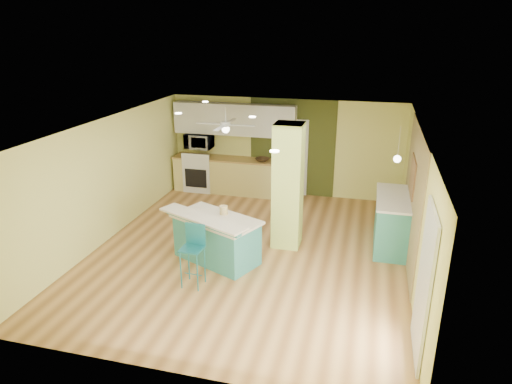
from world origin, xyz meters
TOP-DOWN VIEW (x-y plane):
  - floor at (0.00, 0.00)m, footprint 6.00×7.00m
  - ceiling at (0.00, 0.00)m, footprint 6.00×7.00m
  - wall_back at (0.00, 3.50)m, footprint 6.00×0.01m
  - wall_front at (0.00, -3.50)m, footprint 6.00×0.01m
  - wall_left at (-3.00, 0.00)m, footprint 0.01×7.00m
  - wall_right at (3.00, 0.00)m, footprint 0.01×7.00m
  - wood_panel at (2.99, 0.60)m, footprint 0.02×3.40m
  - olive_accent at (0.20, 3.49)m, footprint 2.20×0.02m
  - interior_door at (0.20, 3.46)m, footprint 0.82×0.05m
  - french_door at (2.97, -2.30)m, footprint 0.04×1.08m
  - column at (0.65, 0.50)m, footprint 0.55×0.55m
  - kitchen_run at (-1.30, 3.20)m, footprint 3.25×0.63m
  - stove at (-2.25, 3.19)m, footprint 0.76×0.66m
  - upper_cabinets at (-1.30, 3.32)m, footprint 3.20×0.34m
  - microwave at (-2.25, 3.20)m, footprint 0.70×0.48m
  - ceiling_fan at (-1.10, 2.00)m, footprint 1.41×1.41m
  - pendant_lamp at (2.65, 0.75)m, footprint 0.14×0.14m
  - wall_decor at (2.96, 0.80)m, footprint 0.03×0.90m
  - peninsula at (-0.51, -0.50)m, footprint 2.00×1.61m
  - bar_stool at (-0.60, -1.38)m, footprint 0.38×0.38m
  - side_counter at (2.70, 0.96)m, footprint 0.70×1.64m
  - fruit_bowl at (-0.51, 3.14)m, footprint 0.44×0.44m
  - canister at (-0.43, -0.27)m, footprint 0.15×0.15m

SIDE VIEW (x-z plane):
  - floor at x=0.00m, z-range -0.01..0.00m
  - stove at x=-2.25m, z-range -0.08..1.00m
  - peninsula at x=-0.51m, z-range -0.04..0.96m
  - kitchen_run at x=-1.30m, z-range 0.00..0.94m
  - side_counter at x=2.70m, z-range 0.00..1.06m
  - bar_stool at x=-0.60m, z-range 0.18..1.27m
  - canister at x=-0.43m, z-range 0.86..1.02m
  - fruit_bowl at x=-0.51m, z-range 0.94..1.03m
  - interior_door at x=0.20m, z-range 0.00..2.00m
  - french_door at x=2.97m, z-range 0.00..2.10m
  - wall_back at x=0.00m, z-range 0.00..2.50m
  - wall_front at x=0.00m, z-range 0.00..2.50m
  - wall_left at x=-3.00m, z-range 0.00..2.50m
  - wall_right at x=3.00m, z-range 0.00..2.50m
  - wood_panel at x=2.99m, z-range 0.00..2.50m
  - olive_accent at x=0.20m, z-range 0.00..2.50m
  - column at x=0.65m, z-range 0.00..2.50m
  - microwave at x=-2.25m, z-range 1.16..1.55m
  - wall_decor at x=2.96m, z-range 1.20..1.90m
  - pendant_lamp at x=2.65m, z-range 1.54..2.23m
  - upper_cabinets at x=-1.30m, z-range 1.55..2.35m
  - ceiling_fan at x=-1.10m, z-range 1.77..2.38m
  - ceiling at x=0.00m, z-range 2.50..2.51m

